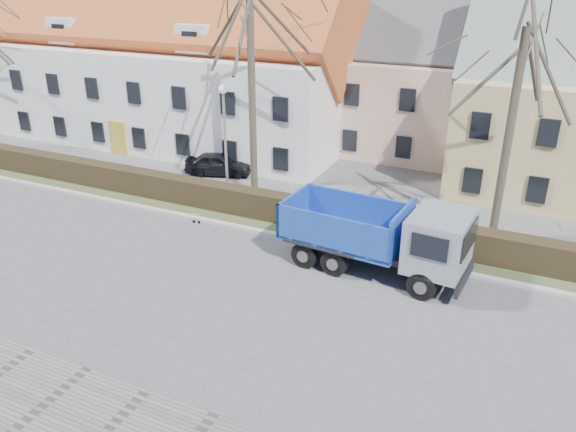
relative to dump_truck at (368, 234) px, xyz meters
The scene contains 13 objects.
ground 6.86m from the dump_truck, 148.37° to the right, with size 120.00×120.00×0.00m, color #505053.
sidewalk_near 13.38m from the dump_truck, 115.38° to the right, with size 80.00×5.00×0.08m, color slate.
curb_far 5.98m from the dump_truck, 169.16° to the left, with size 80.00×0.30×0.12m, color #A8A59E.
grass_strip 6.47m from the dump_truck, 154.72° to the left, with size 80.00×3.00×0.10m, color #3F4B2A.
hedge 6.28m from the dump_truck, 156.39° to the left, with size 60.00×0.90×1.30m, color black.
building_white 22.72m from the dump_truck, 146.26° to the left, with size 26.80×10.80×9.50m, color silver, non-canonical shape.
building_pink 16.76m from the dump_truck, 95.88° to the left, with size 10.80×8.80×8.00m, color #D3A995, non-canonical shape.
tree_1 10.35m from the dump_truck, 147.04° to the left, with size 9.20×9.20×12.65m, color #3D352A, non-canonical shape.
tree_2 7.69m from the dump_truck, 49.23° to the left, with size 8.00×8.00×11.00m, color #3D352A, non-canonical shape.
dump_truck is the anchor object (origin of this frame).
streetlight 9.25m from the dump_truck, 157.52° to the left, with size 0.47×0.47×6.08m, color #959799, non-canonical shape.
cart_frame 8.82m from the dump_truck, behind, with size 0.62×0.35×0.57m, color silver, non-canonical shape.
parked_car_a 13.07m from the dump_truck, 147.90° to the left, with size 1.54×3.84×1.31m, color black.
Camera 1 is at (11.13, -15.72, 11.21)m, focal length 35.00 mm.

